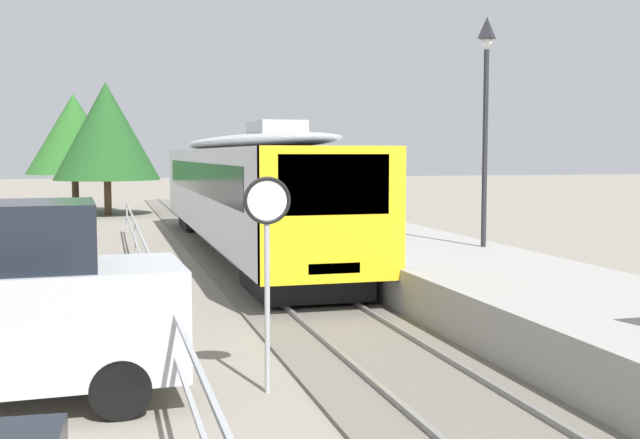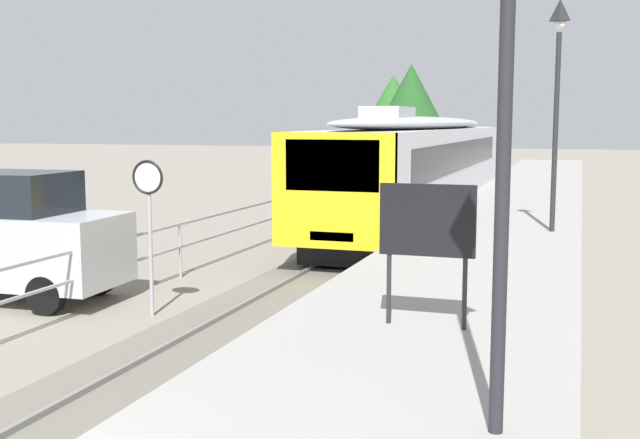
{
  "view_description": "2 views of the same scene",
  "coord_description": "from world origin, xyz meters",
  "views": [
    {
      "loc": [
        -4.05,
        -1.03,
        3.09
      ],
      "look_at": [
        0.0,
        13.8,
        1.8
      ],
      "focal_mm": 44.04,
      "sensor_mm": 36.0,
      "label": 1
    },
    {
      "loc": [
        5.11,
        -3.24,
        3.46
      ],
      "look_at": [
        0.4,
        10.8,
        1.6
      ],
      "focal_mm": 43.63,
      "sensor_mm": 36.0,
      "label": 2
    }
  ],
  "objects": [
    {
      "name": "ground_plane",
      "position": [
        -3.0,
        22.0,
        0.0
      ],
      "size": [
        160.0,
        160.0,
        0.0
      ],
      "primitive_type": "plane",
      "color": "gray"
    },
    {
      "name": "station_platform",
      "position": [
        3.25,
        22.0,
        0.45
      ],
      "size": [
        3.9,
        60.0,
        0.9
      ],
      "primitive_type": "cube",
      "color": "#999691",
      "rests_on": "ground"
    },
    {
      "name": "platform_lamp_mid_platform",
      "position": [
        4.53,
        15.71,
        4.62
      ],
      "size": [
        0.34,
        0.34,
        5.35
      ],
      "color": "#232328",
      "rests_on": "station_platform"
    },
    {
      "name": "commuter_train",
      "position": [
        0.0,
        22.91,
        2.15
      ],
      "size": [
        2.82,
        20.45,
        3.74
      ],
      "color": "silver",
      "rests_on": "track_rails"
    },
    {
      "name": "tree_behind_station_far",
      "position": [
        -3.98,
        39.82,
        4.22
      ],
      "size": [
        5.26,
        5.26,
        6.67
      ],
      "color": "brown",
      "rests_on": "ground"
    },
    {
      "name": "speed_limit_sign",
      "position": [
        -2.09,
        8.71,
        2.12
      ],
      "size": [
        0.61,
        0.1,
        2.81
      ],
      "color": "#9EA0A5",
      "rests_on": "ground"
    },
    {
      "name": "platform_notice_board",
      "position": [
        3.33,
        6.26,
        2.19
      ],
      "size": [
        1.2,
        0.08,
        1.8
      ],
      "color": "#232328",
      "rests_on": "station_platform"
    },
    {
      "name": "carpark_fence",
      "position": [
        -3.3,
        12.0,
        0.91
      ],
      "size": [
        0.06,
        36.06,
        1.25
      ],
      "color": "#9EA0A5",
      "rests_on": "ground"
    },
    {
      "name": "track_rails",
      "position": [
        0.0,
        22.0,
        0.03
      ],
      "size": [
        3.2,
        60.0,
        0.14
      ],
      "color": "#6B665B",
      "rests_on": "ground"
    },
    {
      "name": "tree_behind_carpark",
      "position": [
        -5.63,
        42.51,
        4.13
      ],
      "size": [
        5.01,
        5.01,
        6.24
      ],
      "color": "brown",
      "rests_on": "ground"
    }
  ]
}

